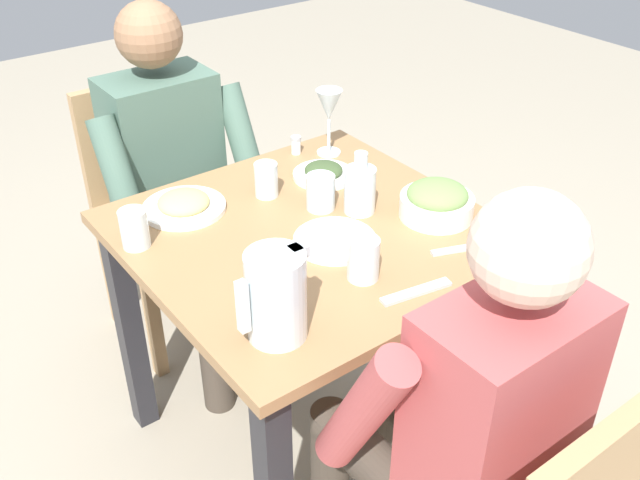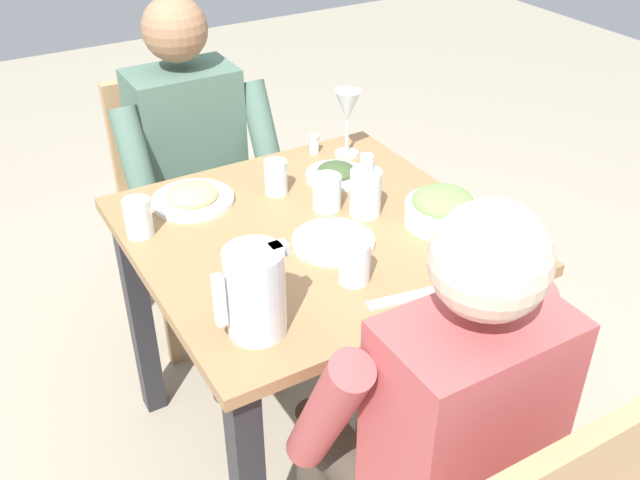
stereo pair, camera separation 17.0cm
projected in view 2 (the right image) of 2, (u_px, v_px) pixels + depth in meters
The scene contains 19 objects.
ground_plane at pixel (314, 436), 2.17m from camera, with size 8.00×8.00×0.00m, color #9E937F.
dining_table at pixel (313, 273), 1.84m from camera, with size 0.85×0.85×0.74m.
chair_near at pixel (182, 190), 2.44m from camera, with size 0.40×0.40×0.87m.
diner_near at pixel (201, 177), 2.22m from camera, with size 0.48×0.53×1.16m.
diner_far at pixel (429, 423), 1.38m from camera, with size 0.48×0.53×1.16m.
water_pitcher at pixel (255, 292), 1.40m from camera, with size 0.16×0.12×0.19m.
salad_bowl at pixel (443, 208), 1.77m from camera, with size 0.19×0.19×0.09m.
plate_dolmas at pixel (336, 173), 1.99m from camera, with size 0.17×0.17×0.04m.
plate_yoghurt at pixel (333, 238), 1.71m from camera, with size 0.20×0.20×0.05m.
plate_fries at pixel (193, 197), 1.87m from camera, with size 0.21×0.21×0.05m.
water_glass_far_right at pixel (327, 192), 1.83m from camera, with size 0.07×0.07×0.09m, color silver.
water_glass_near_left at pixel (138, 217), 1.73m from camera, with size 0.07×0.07×0.10m, color silver.
water_glass_near_right at pixel (276, 177), 1.90m from camera, with size 0.06×0.06×0.09m, color silver.
water_glass_by_pitcher at pixel (354, 262), 1.57m from camera, with size 0.07×0.07×0.10m, color silver.
wine_glass at pixel (347, 109), 2.04m from camera, with size 0.08×0.08×0.20m.
oil_carafe at pixel (365, 194), 1.81m from camera, with size 0.08×0.08×0.16m.
salt_shaker at pixel (314, 144), 2.11m from camera, with size 0.03×0.03×0.05m.
fork_near at pixel (404, 298), 1.53m from camera, with size 0.17×0.03×0.01m, color silver.
knife_near at pixel (467, 257), 1.66m from camera, with size 0.18×0.02×0.01m, color silver.
Camera 2 is at (0.74, 1.31, 1.68)m, focal length 40.45 mm.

